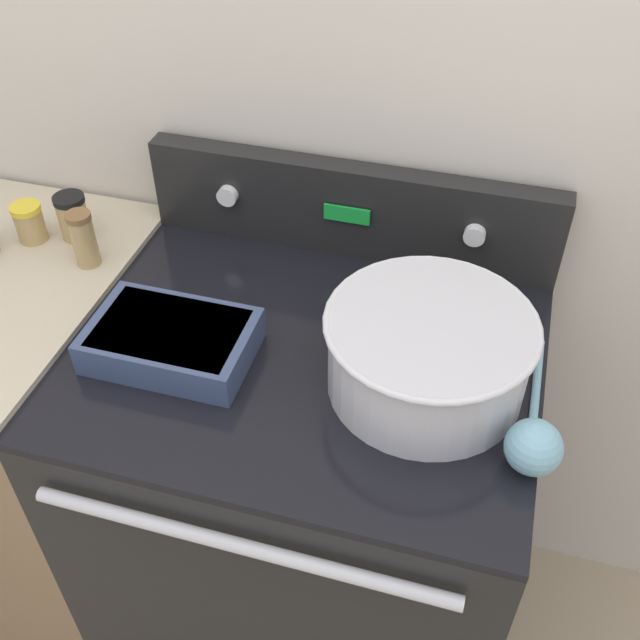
{
  "coord_description": "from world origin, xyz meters",
  "views": [
    {
      "loc": [
        0.28,
        -0.56,
        1.83
      ],
      "look_at": [
        0.02,
        0.35,
        0.99
      ],
      "focal_mm": 42.0,
      "sensor_mm": 36.0,
      "label": 1
    }
  ],
  "objects_px": {
    "mixing_bowl": "(428,350)",
    "spice_jar_black_cap": "(73,217)",
    "spice_jar_brown_cap": "(84,239)",
    "casserole_dish": "(171,339)",
    "ladle": "(534,443)",
    "spice_jar_yellow_cap": "(29,222)"
  },
  "relations": [
    {
      "from": "mixing_bowl",
      "to": "spice_jar_black_cap",
      "type": "bearing_deg",
      "value": 164.78
    },
    {
      "from": "mixing_bowl",
      "to": "spice_jar_brown_cap",
      "type": "xyz_separation_m",
      "value": [
        -0.68,
        0.13,
        -0.01
      ]
    },
    {
      "from": "casserole_dish",
      "to": "spice_jar_brown_cap",
      "type": "bearing_deg",
      "value": 145.35
    },
    {
      "from": "ladle",
      "to": "spice_jar_yellow_cap",
      "type": "xyz_separation_m",
      "value": [
        -1.01,
        0.28,
        0.01
      ]
    },
    {
      "from": "spice_jar_black_cap",
      "to": "ladle",
      "type": "bearing_deg",
      "value": -18.64
    },
    {
      "from": "ladle",
      "to": "spice_jar_brown_cap",
      "type": "relative_size",
      "value": 2.74
    },
    {
      "from": "mixing_bowl",
      "to": "spice_jar_yellow_cap",
      "type": "xyz_separation_m",
      "value": [
        -0.83,
        0.17,
        -0.03
      ]
    },
    {
      "from": "mixing_bowl",
      "to": "casserole_dish",
      "type": "relative_size",
      "value": 1.23
    },
    {
      "from": "casserole_dish",
      "to": "spice_jar_black_cap",
      "type": "distance_m",
      "value": 0.41
    },
    {
      "from": "ladle",
      "to": "spice_jar_black_cap",
      "type": "xyz_separation_m",
      "value": [
        -0.93,
        0.31,
        0.02
      ]
    },
    {
      "from": "casserole_dish",
      "to": "ladle",
      "type": "xyz_separation_m",
      "value": [
        0.61,
        -0.06,
        0.01
      ]
    },
    {
      "from": "mixing_bowl",
      "to": "spice_jar_yellow_cap",
      "type": "height_order",
      "value": "mixing_bowl"
    },
    {
      "from": "mixing_bowl",
      "to": "ladle",
      "type": "relative_size",
      "value": 1.08
    },
    {
      "from": "spice_jar_black_cap",
      "to": "spice_jar_yellow_cap",
      "type": "distance_m",
      "value": 0.09
    },
    {
      "from": "spice_jar_black_cap",
      "to": "spice_jar_yellow_cap",
      "type": "bearing_deg",
      "value": -158.09
    },
    {
      "from": "ladle",
      "to": "spice_jar_brown_cap",
      "type": "xyz_separation_m",
      "value": [
        -0.86,
        0.24,
        0.03
      ]
    },
    {
      "from": "mixing_bowl",
      "to": "spice_jar_yellow_cap",
      "type": "distance_m",
      "value": 0.85
    },
    {
      "from": "spice_jar_yellow_cap",
      "to": "ladle",
      "type": "bearing_deg",
      "value": -15.54
    },
    {
      "from": "ladle",
      "to": "spice_jar_black_cap",
      "type": "relative_size",
      "value": 3.29
    },
    {
      "from": "spice_jar_brown_cap",
      "to": "spice_jar_yellow_cap",
      "type": "height_order",
      "value": "spice_jar_brown_cap"
    },
    {
      "from": "spice_jar_black_cap",
      "to": "spice_jar_yellow_cap",
      "type": "relative_size",
      "value": 1.19
    },
    {
      "from": "spice_jar_brown_cap",
      "to": "casserole_dish",
      "type": "bearing_deg",
      "value": -34.65
    }
  ]
}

